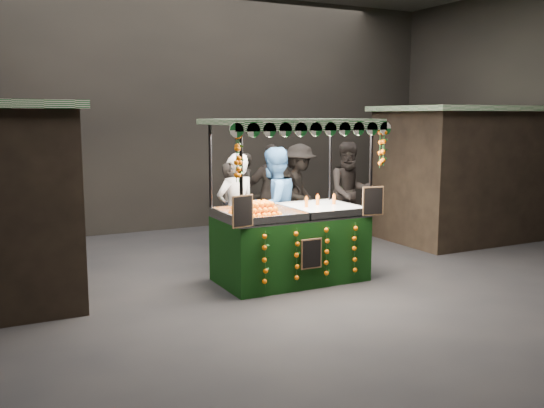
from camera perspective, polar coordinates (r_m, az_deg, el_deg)
name	(u,v)px	position (r m, az deg, el deg)	size (l,w,h in m)	color
ground	(302,284)	(8.74, 2.92, -7.65)	(12.00, 12.00, 0.00)	black
market_hall	(304,44)	(8.46, 3.09, 14.95)	(12.10, 10.10, 5.05)	black
neighbour_stall_right	(459,173)	(12.34, 17.38, 2.87)	(3.00, 2.20, 2.60)	black
juice_stall	(292,231)	(8.77, 1.89, -2.63)	(2.45, 1.44, 2.37)	black
vendor_grey	(236,212)	(9.36, -3.44, -0.78)	(0.73, 0.54, 1.85)	gray
vendor_blue	(274,207)	(9.64, 0.14, -0.28)	(1.12, 0.99, 1.92)	#295084
shopper_0	(232,208)	(10.67, -3.80, -0.34)	(0.70, 0.64, 1.60)	black
shopper_1	(350,192)	(11.60, 7.44, 1.13)	(1.09, 0.94, 1.92)	#282220
shopper_2	(273,194)	(11.38, 0.08, 0.97)	(1.19, 0.73, 1.89)	#2C2623
shopper_3	(299,192)	(11.74, 2.60, 1.17)	(1.36, 1.34, 1.88)	black
shopper_4	(6,207)	(10.56, -23.99, -0.23)	(1.09, 0.87, 1.93)	#2E2625
shopper_5	(279,204)	(11.37, 0.71, -0.01)	(1.34, 1.25, 1.50)	#2B2823
shopper_6	(244,192)	(12.64, -2.69, 1.14)	(0.41, 0.61, 1.64)	#2C2724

